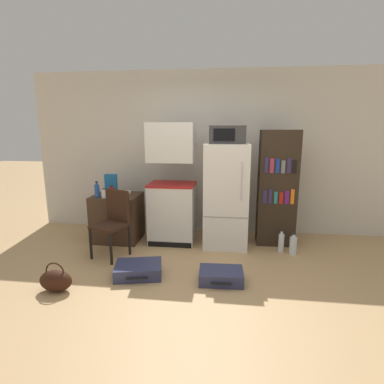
{
  "coord_description": "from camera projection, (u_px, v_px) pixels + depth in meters",
  "views": [
    {
      "loc": [
        0.36,
        -3.09,
        1.74
      ],
      "look_at": [
        -0.13,
        0.85,
        0.9
      ],
      "focal_mm": 28.0,
      "sensor_mm": 36.0,
      "label": 1
    }
  ],
  "objects": [
    {
      "name": "water_bottle_front",
      "position": [
        281.0,
        242.0,
        4.3
      ],
      "size": [
        0.08,
        0.08,
        0.34
      ],
      "color": "silver",
      "rests_on": "ground_plane"
    },
    {
      "name": "wall_back",
      "position": [
        220.0,
        153.0,
        5.04
      ],
      "size": [
        6.4,
        0.1,
        2.68
      ],
      "color": "beige",
      "rests_on": "ground_plane"
    },
    {
      "name": "bottle_blue_soda",
      "position": [
        97.0,
        191.0,
        4.49
      ],
      "size": [
        0.07,
        0.07,
        0.25
      ],
      "color": "#1E47A3",
      "rests_on": "side_table"
    },
    {
      "name": "bottle_clear_short",
      "position": [
        104.0,
        194.0,
        4.45
      ],
      "size": [
        0.07,
        0.07,
        0.14
      ],
      "color": "silver",
      "rests_on": "side_table"
    },
    {
      "name": "water_bottle_middle",
      "position": [
        293.0,
        245.0,
        4.22
      ],
      "size": [
        0.1,
        0.1,
        0.32
      ],
      "color": "silver",
      "rests_on": "ground_plane"
    },
    {
      "name": "microwave",
      "position": [
        228.0,
        135.0,
        4.27
      ],
      "size": [
        0.5,
        0.42,
        0.25
      ],
      "color": "#333333",
      "rests_on": "refrigerator"
    },
    {
      "name": "ground_plane",
      "position": [
        194.0,
        285.0,
        3.4
      ],
      "size": [
        24.0,
        24.0,
        0.0
      ],
      "primitive_type": "plane",
      "color": "tan"
    },
    {
      "name": "suitcase_small_flat",
      "position": [
        138.0,
        270.0,
        3.61
      ],
      "size": [
        0.62,
        0.51,
        0.15
      ],
      "rotation": [
        0.0,
        0.0,
        0.22
      ],
      "color": "navy",
      "rests_on": "ground_plane"
    },
    {
      "name": "side_table",
      "position": [
        118.0,
        217.0,
        4.75
      ],
      "size": [
        0.71,
        0.61,
        0.73
      ],
      "color": "#422D1E",
      "rests_on": "ground_plane"
    },
    {
      "name": "kitchen_hutch",
      "position": [
        172.0,
        189.0,
        4.58
      ],
      "size": [
        0.7,
        0.55,
        1.83
      ],
      "color": "silver",
      "rests_on": "ground_plane"
    },
    {
      "name": "chair",
      "position": [
        114.0,
        218.0,
        4.12
      ],
      "size": [
        0.52,
        0.52,
        0.92
      ],
      "rotation": [
        0.0,
        0.0,
        -0.37
      ],
      "color": "black",
      "rests_on": "ground_plane"
    },
    {
      "name": "bottle_ketchup_red",
      "position": [
        112.0,
        191.0,
        4.61
      ],
      "size": [
        0.08,
        0.08,
        0.16
      ],
      "color": "#AD1914",
      "rests_on": "side_table"
    },
    {
      "name": "bookshelf",
      "position": [
        277.0,
        188.0,
        4.48
      ],
      "size": [
        0.56,
        0.34,
        1.73
      ],
      "color": "#2D2319",
      "rests_on": "ground_plane"
    },
    {
      "name": "handbag",
      "position": [
        56.0,
        280.0,
        3.26
      ],
      "size": [
        0.36,
        0.2,
        0.33
      ],
      "color": "#33190F",
      "rests_on": "ground_plane"
    },
    {
      "name": "bowl",
      "position": [
        127.0,
        192.0,
        4.78
      ],
      "size": [
        0.14,
        0.14,
        0.04
      ],
      "color": "silver",
      "rests_on": "side_table"
    },
    {
      "name": "refrigerator",
      "position": [
        226.0,
        195.0,
        4.45
      ],
      "size": [
        0.64,
        0.65,
        1.54
      ],
      "color": "white",
      "rests_on": "ground_plane"
    },
    {
      "name": "suitcase_large_flat",
      "position": [
        221.0,
        276.0,
        3.47
      ],
      "size": [
        0.52,
        0.39,
        0.14
      ],
      "rotation": [
        0.0,
        0.0,
        0.04
      ],
      "color": "navy",
      "rests_on": "ground_plane"
    },
    {
      "name": "cereal_box",
      "position": [
        111.0,
        183.0,
        4.82
      ],
      "size": [
        0.19,
        0.07,
        0.3
      ],
      "color": "#1E66A8",
      "rests_on": "side_table"
    }
  ]
}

